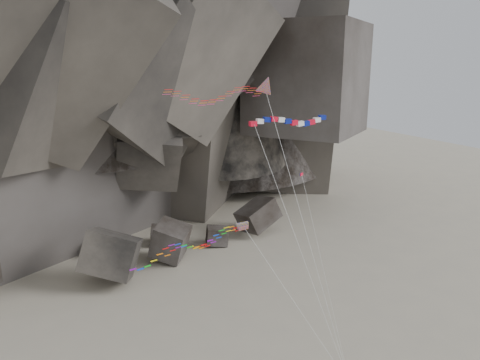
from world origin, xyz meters
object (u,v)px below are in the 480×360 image
delta_kite (213,94)px  pennant_kite (315,232)px  parafoil_kite (187,246)px  banner_kite (290,123)px

delta_kite → pennant_kite: (9.96, -2.16, -13.67)m
parafoil_kite → banner_kite: bearing=9.4°
parafoil_kite → delta_kite: bearing=-26.3°
delta_kite → parafoil_kite: 14.05m
delta_kite → banner_kite: (8.80, 0.76, -3.25)m
delta_kite → pennant_kite: 17.05m
delta_kite → pennant_kite: size_ratio=1.49×
parafoil_kite → pennant_kite: (11.96, -3.88, 0.14)m
banner_kite → delta_kite: bearing=-168.9°
delta_kite → parafoil_kite: size_ratio=1.58×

